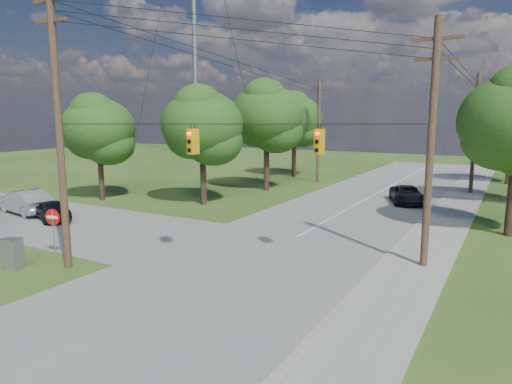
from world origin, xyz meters
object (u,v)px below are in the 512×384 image
Objects in this scene: pole_ne at (431,142)px; car_main_north at (407,195)px; do_not_enter_sign at (53,222)px; control_cabinet at (12,254)px; pole_north_e at (475,133)px; pole_north_w at (318,131)px; pole_sw at (59,123)px; car_cross_silver at (25,202)px; car_cross_dark at (51,210)px.

car_main_north is at bearing 104.16° from pole_ne.
control_cabinet is at bearing -108.67° from do_not_enter_sign.
car_main_north is 26.50m from control_cabinet.
control_cabinet is 2.21m from do_not_enter_sign.
pole_ne is 7.62× the size of control_cabinet.
pole_north_e is at bearing 90.00° from pole_ne.
pole_north_w is 13.17m from car_main_north.
pole_sw reaches higher than car_cross_silver.
car_main_north is 24.71m from do_not_enter_sign.
pole_north_e reaches higher than car_main_north.
pole_sw is at bearing -150.62° from pole_ne.
do_not_enter_sign is at bearing -138.40° from car_main_north.
pole_sw is 4.87m from do_not_enter_sign.
pole_sw is at bearing -89.23° from pole_north_w.
pole_sw is at bearing 27.79° from control_cabinet.
pole_north_w is 2.04× the size of car_cross_silver.
car_main_north is at bearing 47.46° from do_not_enter_sign.
pole_north_e is 34.83m from control_cabinet.
pole_north_w is (-13.90, 22.00, -0.34)m from pole_ne.
car_main_north is (-3.75, 14.88, -4.79)m from pole_ne.
pole_north_e is 2.13× the size of car_main_north.
pole_north_e reaches higher than control_cabinet.
car_main_north is (18.25, 17.03, -0.02)m from car_cross_dark.
car_cross_silver is at bearing -76.57° from car_cross_dark.
control_cabinet is (-1.80, -1.37, -5.54)m from pole_sw.
pole_north_e is 32.96m from car_cross_dark.
pole_north_e is 4.31× the size of do_not_enter_sign.
pole_sw reaches higher than car_cross_dark.
pole_sw is at bearing -34.59° from do_not_enter_sign.
pole_ne reaches higher than car_main_north.
car_cross_silver is at bearing 153.48° from pole_sw.
pole_ne is 2.14× the size of car_cross_silver.
pole_north_e is 1.00× the size of pole_north_w.
pole_north_w is 26.66m from car_cross_silver.
pole_sw is 29.62m from pole_north_w.
do_not_enter_sign is (-11.42, -21.89, 1.01)m from car_main_north.
pole_north_e is at bearing 54.28° from control_cabinet.
pole_sw reaches higher than car_main_north.
do_not_enter_sign is (-15.18, -29.00, -3.44)m from pole_north_e.
car_main_north is at bearing 136.15° from car_cross_silver.
pole_ne is 2.24× the size of car_main_north.
do_not_enter_sign reaches higher than car_cross_dark.
car_main_north is (10.15, -7.12, -4.45)m from pole_north_w.
car_cross_dark is 9.56m from control_cabinet.
control_cabinet is (-11.55, -23.85, 0.01)m from car_main_north.
do_not_enter_sign reaches higher than control_cabinet.
car_cross_dark is at bearing -108.55° from pole_north_w.
pole_sw is at bearing 78.61° from car_cross_dark.
car_cross_silver is (-11.87, 5.92, -5.39)m from pole_sw.
pole_ne is at bearing 102.47° from car_cross_silver.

